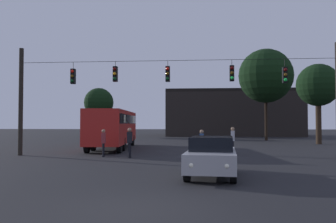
# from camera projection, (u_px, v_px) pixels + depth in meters

# --- Properties ---
(ground_plane) EXTENTS (168.00, 168.00, 0.00)m
(ground_plane) POSITION_uv_depth(u_px,v_px,m) (182.00, 145.00, 32.59)
(ground_plane) COLOR black
(ground_plane) RESTS_ON ground
(overhead_signal_span) EXTENTS (19.79, 0.44, 6.83)m
(overhead_signal_span) POSITION_uv_depth(u_px,v_px,m) (173.00, 92.00, 21.53)
(overhead_signal_span) COLOR black
(overhead_signal_span) RESTS_ON ground
(city_bus) EXTENTS (3.36, 11.16, 3.00)m
(city_bus) POSITION_uv_depth(u_px,v_px,m) (113.00, 125.00, 28.10)
(city_bus) COLOR #B21E19
(city_bus) RESTS_ON ground
(car_near_right) EXTENTS (2.14, 4.45, 1.52)m
(car_near_right) POSITION_uv_depth(u_px,v_px,m) (212.00, 156.00, 13.52)
(car_near_right) COLOR #99999E
(car_near_right) RESTS_ON ground
(pedestrian_crossing_left) EXTENTS (0.29, 0.39, 1.78)m
(pedestrian_crossing_left) POSITION_uv_depth(u_px,v_px,m) (233.00, 139.00, 22.95)
(pedestrian_crossing_left) COLOR black
(pedestrian_crossing_left) RESTS_ON ground
(pedestrian_crossing_center) EXTENTS (0.30, 0.40, 1.67)m
(pedestrian_crossing_center) POSITION_uv_depth(u_px,v_px,m) (103.00, 141.00, 21.18)
(pedestrian_crossing_center) COLOR black
(pedestrian_crossing_center) RESTS_ON ground
(pedestrian_crossing_right) EXTENTS (0.27, 0.38, 1.76)m
(pedestrian_crossing_right) POSITION_uv_depth(u_px,v_px,m) (130.00, 141.00, 20.64)
(pedestrian_crossing_right) COLOR black
(pedestrian_crossing_right) RESTS_ON ground
(pedestrian_near_bus) EXTENTS (0.25, 0.37, 1.67)m
(pedestrian_near_bus) POSITION_uv_depth(u_px,v_px,m) (202.00, 143.00, 19.84)
(pedestrian_near_bus) COLOR black
(pedestrian_near_bus) RESTS_ON ground
(corner_building) EXTENTS (20.78, 11.22, 7.25)m
(corner_building) POSITION_uv_depth(u_px,v_px,m) (232.00, 113.00, 57.39)
(corner_building) COLOR black
(corner_building) RESTS_ON ground
(tree_left_silhouette) EXTENTS (6.40, 6.40, 10.84)m
(tree_left_silhouette) POSITION_uv_depth(u_px,v_px,m) (266.00, 76.00, 41.56)
(tree_left_silhouette) COLOR black
(tree_left_silhouette) RESTS_ON ground
(tree_behind_building) EXTENTS (4.14, 4.14, 7.84)m
(tree_behind_building) POSITION_uv_depth(u_px,v_px,m) (318.00, 86.00, 34.25)
(tree_behind_building) COLOR #2D2116
(tree_behind_building) RESTS_ON ground
(tree_right_far) EXTENTS (4.37, 4.37, 7.31)m
(tree_right_far) POSITION_uv_depth(u_px,v_px,m) (99.00, 103.00, 52.54)
(tree_right_far) COLOR #2D2116
(tree_right_far) RESTS_ON ground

